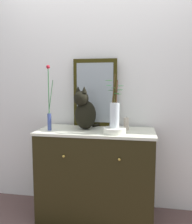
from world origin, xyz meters
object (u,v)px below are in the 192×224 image
object	(u,v)px
vase_slim_green	(49,111)
bowl_porcelain	(114,130)
cat_sitting	(85,111)
vase_glass_clear	(114,113)
candle_pillar	(126,124)
mirror_leaning	(95,93)
sideboard	(96,174)

from	to	relation	value
vase_slim_green	bowl_porcelain	xyz separation A→B (m)	(0.64, -0.02, -0.17)
cat_sitting	bowl_porcelain	xyz separation A→B (m)	(0.31, -0.14, -0.15)
vase_slim_green	vase_glass_clear	world-z (taller)	vase_slim_green
candle_pillar	cat_sitting	bearing A→B (deg)	-174.92
vase_slim_green	candle_pillar	xyz separation A→B (m)	(0.74, 0.15, -0.13)
cat_sitting	vase_glass_clear	world-z (taller)	vase_glass_clear
vase_glass_clear	candle_pillar	bearing A→B (deg)	59.48
vase_slim_green	candle_pillar	world-z (taller)	vase_slim_green
bowl_porcelain	vase_glass_clear	distance (m)	0.16
cat_sitting	candle_pillar	bearing A→B (deg)	5.08
mirror_leaning	vase_slim_green	size ratio (longest dim) A/B	1.13
sideboard	candle_pillar	distance (m)	0.59
bowl_porcelain	vase_glass_clear	bearing A→B (deg)	99.33
mirror_leaning	vase_slim_green	bearing A→B (deg)	-141.09
mirror_leaning	vase_glass_clear	distance (m)	0.45
sideboard	candle_pillar	xyz separation A→B (m)	(0.29, 0.06, 0.51)
mirror_leaning	sideboard	bearing A→B (deg)	-77.15
candle_pillar	bowl_porcelain	bearing A→B (deg)	-120.10
cat_sitting	sideboard	bearing A→B (deg)	-13.20
bowl_porcelain	candle_pillar	size ratio (longest dim) A/B	1.60
candle_pillar	vase_glass_clear	bearing A→B (deg)	-120.52
vase_glass_clear	candle_pillar	distance (m)	0.23
cat_sitting	vase_slim_green	distance (m)	0.35
mirror_leaning	vase_glass_clear	size ratio (longest dim) A/B	1.45
vase_slim_green	bowl_porcelain	bearing A→B (deg)	-1.80
vase_slim_green	candle_pillar	distance (m)	0.76
sideboard	vase_slim_green	world-z (taller)	vase_slim_green
sideboard	bowl_porcelain	xyz separation A→B (m)	(0.19, -0.11, 0.48)
vase_glass_clear	candle_pillar	xyz separation A→B (m)	(0.10, 0.17, -0.13)
bowl_porcelain	mirror_leaning	bearing A→B (deg)	125.84
candle_pillar	sideboard	bearing A→B (deg)	-167.61
sideboard	mirror_leaning	size ratio (longest dim) A/B	1.60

